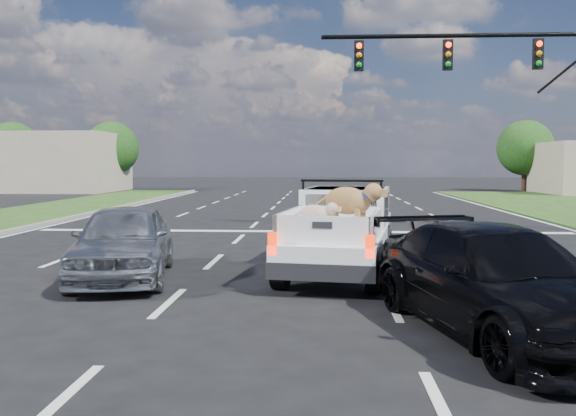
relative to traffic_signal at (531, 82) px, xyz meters
name	(u,v)px	position (x,y,z in m)	size (l,w,h in m)	color
ground	(279,304)	(-7.20, -10.50, -4.73)	(160.00, 160.00, 0.00)	black
road_markings	(297,246)	(-7.20, -3.94, -4.72)	(17.75, 60.00, 0.01)	silver
traffic_signal	(531,82)	(0.00, 0.00, 0.00)	(9.11, 0.31, 7.00)	black
building_left	(51,162)	(-27.20, 25.50, -2.53)	(10.00, 8.00, 4.40)	tan
tree_far_b	(13,149)	(-31.20, 27.50, -1.44)	(4.20, 4.20, 5.40)	#332114
tree_far_c	(112,149)	(-23.20, 27.50, -1.44)	(4.20, 4.20, 5.40)	#332114
tree_far_d	(525,148)	(8.80, 27.50, -1.44)	(4.20, 4.20, 5.40)	#332114
pickup_truck	(342,228)	(-6.14, -7.53, -3.85)	(2.52, 5.19, 1.87)	black
silver_sedan	(123,241)	(-10.31, -8.54, -4.01)	(1.70, 4.22, 1.44)	#A5A8AC
black_coupe	(497,281)	(-4.28, -11.97, -4.03)	(1.94, 4.78, 1.39)	black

